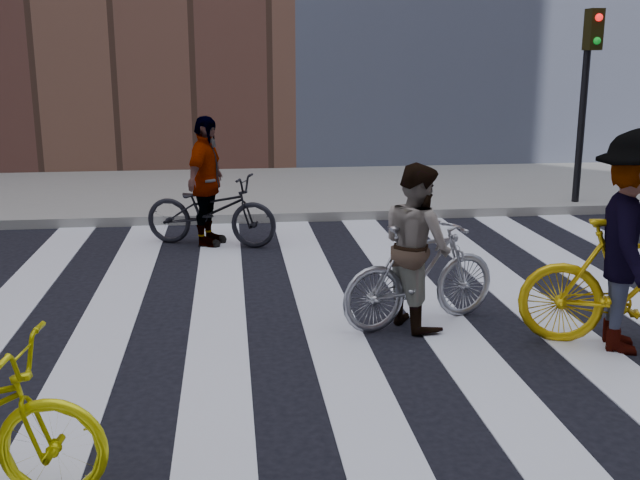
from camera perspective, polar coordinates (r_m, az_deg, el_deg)
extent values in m
plane|color=black|center=(7.27, 5.44, -7.01)|extent=(100.00, 100.00, 0.00)
cube|color=gray|center=(14.43, -0.91, 3.82)|extent=(100.00, 5.00, 0.15)
cube|color=white|center=(7.22, -16.62, -7.65)|extent=(0.55, 10.00, 0.01)
cube|color=white|center=(7.11, -7.78, -7.51)|extent=(0.55, 10.00, 0.01)
cube|color=white|center=(7.17, 1.11, -7.19)|extent=(0.55, 10.00, 0.01)
cube|color=white|center=(7.40, 9.63, -6.72)|extent=(0.55, 10.00, 0.01)
cube|color=white|center=(7.77, 17.47, -6.16)|extent=(0.55, 10.00, 0.01)
cylinder|color=black|center=(13.43, 19.34, 8.87)|extent=(0.12, 0.12, 3.20)
cube|color=black|center=(13.27, 20.12, 14.83)|extent=(0.22, 0.28, 0.65)
sphere|color=red|center=(13.14, 20.49, 15.60)|extent=(0.12, 0.12, 0.12)
sphere|color=#0CCC26|center=(13.13, 20.36, 14.04)|extent=(0.12, 0.12, 0.12)
imported|color=#96979E|center=(7.35, 7.68, -2.59)|extent=(1.78, 1.02, 1.03)
imported|color=gold|center=(7.23, 22.75, -3.21)|extent=(2.04, 1.20, 1.18)
imported|color=black|center=(10.51, -8.32, 2.26)|extent=(2.01, 1.27, 1.00)
imported|color=slate|center=(7.26, 7.37, -0.43)|extent=(0.83, 0.94, 1.61)
imported|color=slate|center=(7.11, 22.70, -0.17)|extent=(1.13, 1.45, 1.98)
imported|color=slate|center=(10.44, -8.67, 4.41)|extent=(0.77, 1.14, 1.80)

